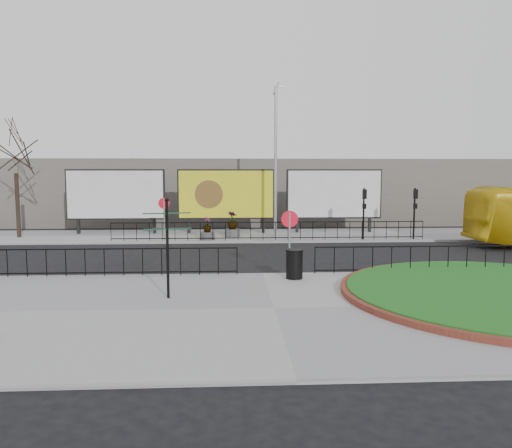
{
  "coord_description": "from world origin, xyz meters",
  "views": [
    {
      "loc": [
        -1.26,
        -19.09,
        4.05
      ],
      "look_at": [
        -0.23,
        0.53,
        1.99
      ],
      "focal_mm": 35.0,
      "sensor_mm": 36.0,
      "label": 1
    }
  ],
  "objects": [
    {
      "name": "billboard_right",
      "position": [
        5.5,
        12.97,
        2.6
      ],
      "size": [
        6.2,
        0.31,
        4.1
      ],
      "color": "black",
      "rests_on": "pavement_far"
    },
    {
      "name": "railing_far",
      "position": [
        1.0,
        9.3,
        0.67
      ],
      "size": [
        18.0,
        0.1,
        1.1
      ],
      "primitive_type": null,
      "color": "black",
      "rests_on": "pavement_far"
    },
    {
      "name": "railing_near_left",
      "position": [
        -6.0,
        -0.3,
        0.67
      ],
      "size": [
        10.0,
        0.1,
        1.1
      ],
      "primitive_type": null,
      "color": "black",
      "rests_on": "pavement_near"
    },
    {
      "name": "signal_pole_a",
      "position": [
        6.5,
        9.34,
        2.1
      ],
      "size": [
        0.22,
        0.26,
        3.0
      ],
      "color": "black",
      "rests_on": "pavement_far"
    },
    {
      "name": "ground",
      "position": [
        0.0,
        0.0,
        0.0
      ],
      "size": [
        90.0,
        90.0,
        0.0
      ],
      "primitive_type": "plane",
      "color": "black",
      "rests_on": "ground"
    },
    {
      "name": "signal_pole_b",
      "position": [
        9.5,
        9.34,
        2.1
      ],
      "size": [
        0.22,
        0.26,
        3.0
      ],
      "color": "black",
      "rests_on": "pavement_far"
    },
    {
      "name": "brick_edge",
      "position": [
        7.5,
        -4.0,
        0.21
      ],
      "size": [
        10.4,
        10.4,
        0.18
      ],
      "primitive_type": "cylinder",
      "color": "maroon",
      "rests_on": "pavement_near"
    },
    {
      "name": "railing_near_right",
      "position": [
        6.5,
        -0.3,
        0.67
      ],
      "size": [
        9.0,
        0.1,
        1.1
      ],
      "primitive_type": null,
      "color": "black",
      "rests_on": "pavement_near"
    },
    {
      "name": "fingerpost_sign",
      "position": [
        -3.2,
        -3.69,
        2.01
      ],
      "size": [
        1.47,
        0.5,
        3.14
      ],
      "rotation": [
        0.0,
        0.0,
        0.13
      ],
      "color": "black",
      "rests_on": "pavement_near"
    },
    {
      "name": "pavement_near",
      "position": [
        0.0,
        -5.0,
        0.06
      ],
      "size": [
        30.0,
        10.0,
        0.12
      ],
      "primitive_type": "cube",
      "color": "gray",
      "rests_on": "ground"
    },
    {
      "name": "billboard_mid",
      "position": [
        -1.5,
        12.97,
        2.6
      ],
      "size": [
        6.2,
        0.31,
        4.1
      ],
      "color": "black",
      "rests_on": "pavement_far"
    },
    {
      "name": "grass_lawn",
      "position": [
        7.5,
        -4.0,
        0.23
      ],
      "size": [
        10.0,
        10.0,
        0.22
      ],
      "primitive_type": "cylinder",
      "color": "#164F15",
      "rests_on": "pavement_near"
    },
    {
      "name": "planter_b",
      "position": [
        -1.11,
        11.0,
        0.75
      ],
      "size": [
        0.92,
        0.92,
        1.56
      ],
      "color": "#4C4C4F",
      "rests_on": "pavement_far"
    },
    {
      "name": "planter_a",
      "position": [
        -2.57,
        9.75,
        0.6
      ],
      "size": [
        0.86,
        0.86,
        1.32
      ],
      "color": "#4C4C4F",
      "rests_on": "pavement_far"
    },
    {
      "name": "speed_sign_near",
      "position": [
        1.0,
        -0.4,
        1.92
      ],
      "size": [
        0.64,
        0.07,
        2.47
      ],
      "color": "gray",
      "rests_on": "pavement_near"
    },
    {
      "name": "pavement_far",
      "position": [
        0.0,
        12.0,
        0.06
      ],
      "size": [
        44.0,
        6.0,
        0.12
      ],
      "primitive_type": "cube",
      "color": "gray",
      "rests_on": "ground"
    },
    {
      "name": "tree_left",
      "position": [
        -14.0,
        11.5,
        3.62
      ],
      "size": [
        2.0,
        2.0,
        7.0
      ],
      "primitive_type": null,
      "color": "#2D2119",
      "rests_on": "pavement_far"
    },
    {
      "name": "speed_sign_far",
      "position": [
        -5.0,
        9.4,
        1.92
      ],
      "size": [
        0.64,
        0.07,
        2.47
      ],
      "color": "gray",
      "rests_on": "pavement_far"
    },
    {
      "name": "billboard_left",
      "position": [
        -8.5,
        12.97,
        2.6
      ],
      "size": [
        6.2,
        0.31,
        4.1
      ],
      "color": "black",
      "rests_on": "pavement_far"
    },
    {
      "name": "building_backdrop",
      "position": [
        0.0,
        22.0,
        2.5
      ],
      "size": [
        40.0,
        10.0,
        5.0
      ],
      "primitive_type": "cube",
      "color": "#5D5852",
      "rests_on": "ground"
    },
    {
      "name": "lamp_post",
      "position": [
        1.51,
        11.0,
        4.83
      ],
      "size": [
        0.74,
        0.18,
        9.23
      ],
      "color": "gray",
      "rests_on": "pavement_far"
    },
    {
      "name": "litter_bin",
      "position": [
        1.11,
        -1.05,
        0.67
      ],
      "size": [
        0.66,
        0.66,
        1.09
      ],
      "color": "black",
      "rests_on": "pavement_near"
    }
  ]
}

